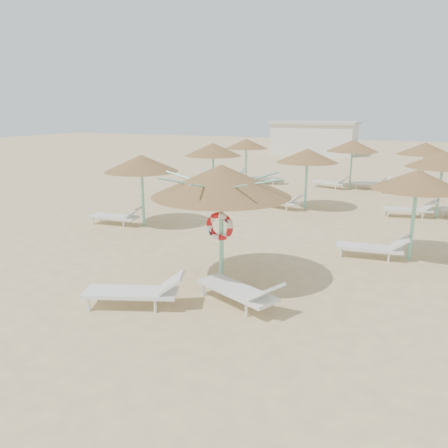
% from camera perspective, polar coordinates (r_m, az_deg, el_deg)
% --- Properties ---
extents(ground, '(120.00, 120.00, 0.00)m').
position_cam_1_polar(ground, '(11.11, -1.27, -8.10)').
color(ground, '#D8C183').
rests_on(ground, ground).
extents(main_palapa, '(3.40, 3.40, 3.05)m').
position_cam_1_polar(main_palapa, '(10.54, -0.35, 5.65)').
color(main_palapa, '#79D3B8').
rests_on(main_palapa, ground).
extents(lounger_main_a, '(2.32, 1.45, 0.81)m').
position_cam_1_polar(lounger_main_a, '(10.04, -11.24, -8.57)').
color(lounger_main_a, white).
rests_on(lounger_main_a, ground).
extents(lounger_main_b, '(2.28, 1.47, 0.80)m').
position_cam_1_polar(lounger_main_b, '(9.88, 2.24, -8.70)').
color(lounger_main_b, white).
rests_on(lounger_main_b, ground).
extents(palapa_field, '(14.79, 14.62, 2.72)m').
position_cam_1_polar(palapa_field, '(20.80, 11.84, 8.83)').
color(palapa_field, '#79D3B8').
rests_on(palapa_field, ground).
extents(service_hut, '(8.40, 4.40, 3.25)m').
position_cam_1_polar(service_hut, '(45.51, 11.71, 10.97)').
color(service_hut, silver).
rests_on(service_hut, ground).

